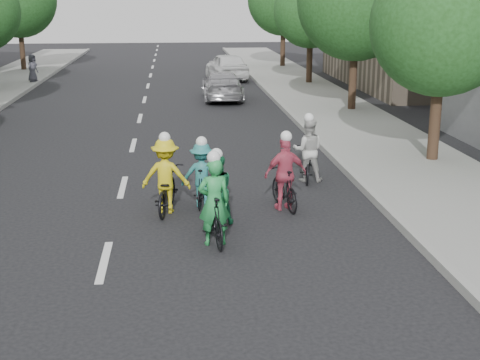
{
  "coord_description": "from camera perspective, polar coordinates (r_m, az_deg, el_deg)",
  "views": [
    {
      "loc": [
        1.34,
        -11.64,
        4.73
      ],
      "look_at": [
        2.69,
        1.78,
        1.0
      ],
      "focal_mm": 50.0,
      "sensor_mm": 36.0,
      "label": 1
    }
  ],
  "objects": [
    {
      "name": "cyclist_2",
      "position": [
        13.09,
        -2.23,
        -2.71
      ],
      "size": [
        0.68,
        1.71,
        1.89
      ],
      "rotation": [
        0.0,
        0.0,
        3.27
      ],
      "color": "black",
      "rests_on": "ground"
    },
    {
      "name": "follow_car_trail",
      "position": [
        39.39,
        -1.14,
        9.68
      ],
      "size": [
        2.5,
        4.77,
        1.55
      ],
      "primitive_type": "imported",
      "rotation": [
        0.0,
        0.0,
        3.29
      ],
      "color": "white",
      "rests_on": "ground"
    },
    {
      "name": "cyclist_0",
      "position": [
        15.22,
        3.86,
        -0.03
      ],
      "size": [
        1.05,
        1.64,
        1.83
      ],
      "rotation": [
        0.0,
        0.0,
        3.34
      ],
      "color": "black",
      "rests_on": "ground"
    },
    {
      "name": "cyclist_1",
      "position": [
        17.66,
        5.78,
        2.01
      ],
      "size": [
        0.91,
        1.71,
        1.81
      ],
      "rotation": [
        0.0,
        0.0,
        2.96
      ],
      "color": "black",
      "rests_on": "ground"
    },
    {
      "name": "sidewalk_right",
      "position": [
        23.11,
        11.14,
        3.54
      ],
      "size": [
        4.0,
        80.0,
        0.15
      ],
      "primitive_type": "cube",
      "color": "gray",
      "rests_on": "ground"
    },
    {
      "name": "cyclist_4",
      "position": [
        15.47,
        -3.26,
        0.09
      ],
      "size": [
        1.05,
        1.59,
        1.65
      ],
      "rotation": [
        0.0,
        0.0,
        2.98
      ],
      "color": "black",
      "rests_on": "ground"
    },
    {
      "name": "ground",
      "position": [
        12.63,
        -11.51,
        -6.86
      ],
      "size": [
        120.0,
        120.0,
        0.0
      ],
      "primitive_type": "plane",
      "color": "black",
      "rests_on": "ground"
    },
    {
      "name": "tree_r_1",
      "position": [
        28.24,
        9.89,
        14.8
      ],
      "size": [
        4.8,
        4.8,
        6.93
      ],
      "color": "black",
      "rests_on": "ground"
    },
    {
      "name": "cyclist_5",
      "position": [
        14.24,
        -2.0,
        -1.3
      ],
      "size": [
        0.83,
        1.55,
        1.66
      ],
      "rotation": [
        0.0,
        0.0,
        3.33
      ],
      "color": "black",
      "rests_on": "ground"
    },
    {
      "name": "tree_r_2",
      "position": [
        37.0,
        6.06,
        14.18
      ],
      "size": [
        4.0,
        4.0,
        5.97
      ],
      "color": "black",
      "rests_on": "ground"
    },
    {
      "name": "curb_right",
      "position": [
        22.62,
        6.4,
        3.52
      ],
      "size": [
        0.18,
        80.0,
        0.18
      ],
      "primitive_type": "cube",
      "color": "#999993",
      "rests_on": "ground"
    },
    {
      "name": "spectator_2",
      "position": [
        38.89,
        -17.29,
        9.11
      ],
      "size": [
        0.73,
        0.86,
        1.49
      ],
      "primitive_type": "imported",
      "rotation": [
        0.0,
        0.0,
        1.14
      ],
      "color": "#454450",
      "rests_on": "sidewalk_left"
    },
    {
      "name": "bldg_se",
      "position": [
        38.54,
        17.1,
        13.71
      ],
      "size": [
        10.0,
        14.0,
        8.0
      ],
      "primitive_type": "cube",
      "color": "gray",
      "rests_on": "ground"
    },
    {
      "name": "tree_r_0",
      "position": [
        19.72,
        16.89,
        12.59
      ],
      "size": [
        4.0,
        4.0,
        5.97
      ],
      "color": "black",
      "rests_on": "ground"
    },
    {
      "name": "cyclist_3",
      "position": [
        15.09,
        -6.34,
        -0.22
      ],
      "size": [
        1.18,
        1.95,
        1.84
      ],
      "rotation": [
        0.0,
        0.0,
        2.98
      ],
      "color": "black",
      "rests_on": "ground"
    },
    {
      "name": "follow_car_lead",
      "position": [
        31.65,
        -1.51,
        8.05
      ],
      "size": [
        1.94,
        4.56,
        1.31
      ],
      "primitive_type": "imported",
      "rotation": [
        0.0,
        0.0,
        3.12
      ],
      "color": "#A6A5AA",
      "rests_on": "ground"
    }
  ]
}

